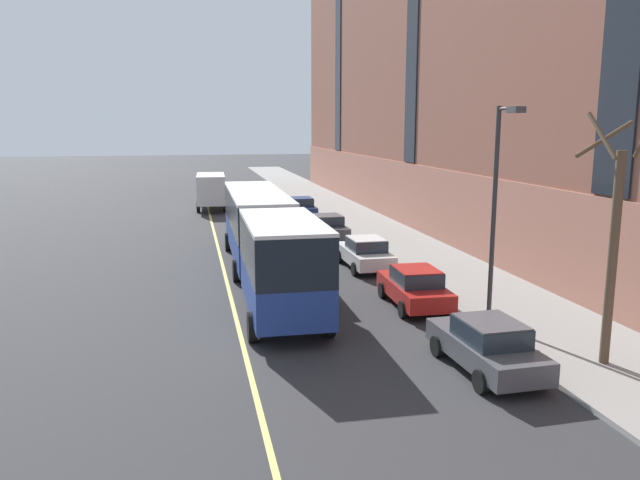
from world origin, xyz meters
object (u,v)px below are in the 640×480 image
Objects in this scene: parked_car_darkgray_5 at (327,227)px; fire_hydrant at (523,336)px; street_lamp at (498,195)px; parked_car_red_3 at (415,287)px; box_truck at (211,189)px; parked_car_navy_0 at (301,207)px; street_tree_mid_block at (613,241)px; parked_car_darkgray_2 at (487,345)px; city_bus at (265,235)px; parked_car_white_6 at (365,253)px.

fire_hydrant is at bearing -84.88° from parked_car_darkgray_5.
street_lamp is at bearing 87.46° from fire_hydrant.
parked_car_red_3 is 30.72m from box_truck.
parked_car_navy_0 is at bearing 89.60° from parked_car_darkgray_5.
street_tree_mid_block reaches higher than parked_car_darkgray_5.
box_truck is at bearing 104.11° from street_lamp.
parked_car_darkgray_5 is (-0.21, 14.69, 0.00)m from parked_car_red_3.
parked_car_navy_0 is 27.49m from street_lamp.
parked_car_darkgray_2 is 0.62× the size of street_tree_mid_block.
city_bus is 5.53m from parked_car_white_6.
street_tree_mid_block is at bearing -68.31° from street_lamp.
parked_car_darkgray_2 is 21.23m from parked_car_darkgray_5.
street_lamp is at bearing -75.89° from box_truck.
parked_car_darkgray_5 reaches higher than fire_hydrant.
street_lamp reaches higher than parked_car_darkgray_5.
parked_car_darkgray_2 is at bearing -67.02° from city_bus.
parked_car_navy_0 reaches higher than fire_hydrant.
parked_car_white_6 is (0.07, -17.41, 0.00)m from parked_car_navy_0.
city_bus is 4.12× the size of parked_car_navy_0.
street_lamp reaches higher than parked_car_white_6.
box_truck reaches higher than parked_car_red_3.
parked_car_darkgray_2 reaches higher than fire_hydrant.
street_tree_mid_block is (3.30, -13.62, 2.95)m from parked_car_white_6.
parked_car_white_6 is at bearing 97.87° from fire_hydrant.
fire_hydrant is at bearing -76.91° from box_truck.
street_tree_mid_block reaches higher than parked_car_white_6.
parked_car_darkgray_2 is 2.23m from fire_hydrant.
parked_car_darkgray_5 is (4.97, 9.62, -1.37)m from city_bus.
box_truck is 1.01× the size of street_tree_mid_block.
box_truck reaches higher than parked_car_navy_0.
parked_car_darkgray_5 is 0.98× the size of parked_car_white_6.
parked_car_darkgray_5 is at bearing 62.65° from city_bus.
fire_hydrant is (-0.10, -2.26, -4.16)m from street_lamp.
parked_car_darkgray_5 is 0.62× the size of street_tree_mid_block.
fire_hydrant is at bearing 135.38° from street_tree_mid_block.
fire_hydrant is (1.66, -12.00, -0.29)m from parked_car_white_6.
parked_car_red_3 is at bearing 106.55° from fire_hydrant.
street_tree_mid_block is at bearing -83.80° from parked_car_navy_0.
parked_car_red_3 is 0.62× the size of street_tree_mid_block.
box_truck is at bearing 93.30° from city_bus.
parked_car_navy_0 is 29.46m from fire_hydrant.
box_truck is 0.99× the size of street_lamp.
fire_hydrant is at bearing -82.13° from parked_car_white_6.
street_lamp reaches higher than city_bus.
parked_car_navy_0 and parked_car_red_3 have the same top height.
parked_car_navy_0 is 1.00× the size of parked_car_darkgray_2.
street_lamp is (1.94, 3.48, 3.87)m from parked_car_darkgray_2.
parked_car_darkgray_5 is (-0.07, -9.40, 0.00)m from parked_car_navy_0.
city_bus is 10.91m from parked_car_darkgray_5.
parked_car_navy_0 and parked_car_darkgray_2 have the same top height.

